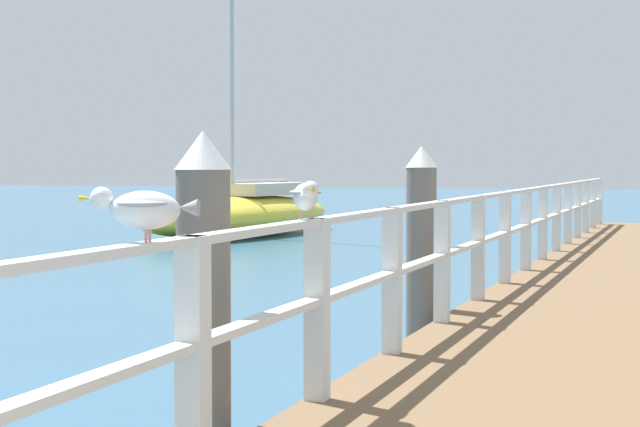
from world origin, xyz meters
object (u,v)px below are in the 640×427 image
at_px(seagull_foreground, 143,208).
at_px(seagull_background, 306,195).
at_px(boat_2, 242,213).
at_px(dock_piling_near, 204,313).
at_px(dock_piling_far, 421,247).

relative_size(seagull_foreground, seagull_background, 1.08).
height_order(seagull_foreground, boat_2, boat_2).
bearing_deg(seagull_background, seagull_foreground, 61.25).
height_order(dock_piling_near, boat_2, boat_2).
distance_m(dock_piling_near, dock_piling_far, 4.78).
bearing_deg(dock_piling_far, seagull_background, -84.89).
relative_size(dock_piling_far, seagull_foreground, 3.99).
distance_m(dock_piling_far, seagull_background, 4.35).
bearing_deg(dock_piling_far, boat_2, 118.42).
bearing_deg(dock_piling_far, seagull_foreground, -86.53).
relative_size(dock_piling_near, seagull_foreground, 3.99).
xyz_separation_m(dock_piling_near, dock_piling_far, (0.00, 4.78, 0.00)).
bearing_deg(boat_2, seagull_background, 119.83).
distance_m(seagull_foreground, seagull_background, 1.85).
xyz_separation_m(dock_piling_far, seagull_foreground, (0.37, -6.14, 0.60)).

